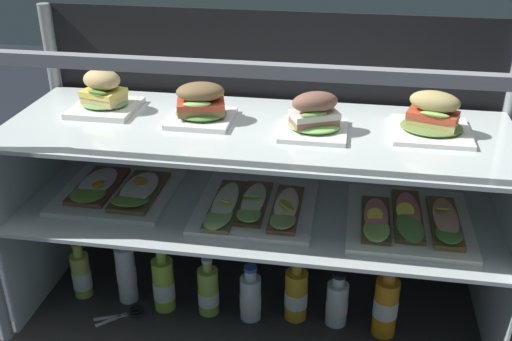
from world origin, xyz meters
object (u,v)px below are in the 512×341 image
(plated_roll_sandwich_right_of_center, at_px, (432,119))
(open_sandwich_tray_mid_left, at_px, (255,207))
(plated_roll_sandwich_near_left_corner, at_px, (201,106))
(juice_bottle_front_second, at_px, (81,275))
(open_sandwich_tray_right_of_center, at_px, (118,189))
(open_sandwich_tray_near_right_corner, at_px, (411,220))
(juice_bottle_front_middle, at_px, (126,272))
(juice_bottle_near_post, at_px, (337,303))
(juice_bottle_back_right, at_px, (251,297))
(juice_bottle_front_fourth, at_px, (386,306))
(plated_roll_sandwich_near_right_corner, at_px, (314,117))
(kitchen_scissors, at_px, (131,313))
(juice_bottle_front_left_end, at_px, (296,294))
(plated_roll_sandwich_mid_left, at_px, (104,95))
(juice_bottle_back_center, at_px, (208,291))
(juice_bottle_front_right_end, at_px, (164,284))

(plated_roll_sandwich_right_of_center, height_order, open_sandwich_tray_mid_left, plated_roll_sandwich_right_of_center)
(plated_roll_sandwich_near_left_corner, bearing_deg, juice_bottle_front_second, -171.72)
(open_sandwich_tray_right_of_center, distance_m, open_sandwich_tray_near_right_corner, 0.87)
(juice_bottle_front_middle, relative_size, juice_bottle_near_post, 1.30)
(juice_bottle_back_right, xyz_separation_m, juice_bottle_front_fourth, (0.41, -0.00, 0.02))
(plated_roll_sandwich_near_right_corner, height_order, plated_roll_sandwich_right_of_center, plated_roll_sandwich_right_of_center)
(open_sandwich_tray_mid_left, height_order, juice_bottle_front_fourth, open_sandwich_tray_mid_left)
(open_sandwich_tray_mid_left, bearing_deg, juice_bottle_front_middle, -178.45)
(plated_roll_sandwich_near_left_corner, xyz_separation_m, kitchen_scissors, (-0.22, -0.13, -0.66))
(juice_bottle_front_second, relative_size, kitchen_scissors, 1.29)
(juice_bottle_front_second, height_order, juice_bottle_back_right, juice_bottle_front_second)
(juice_bottle_back_right, bearing_deg, plated_roll_sandwich_near_left_corner, 152.51)
(juice_bottle_front_fourth, relative_size, kitchen_scissors, 1.51)
(juice_bottle_front_second, xyz_separation_m, juice_bottle_back_right, (0.56, -0.02, -0.00))
(juice_bottle_front_second, distance_m, juice_bottle_front_left_end, 0.70)
(plated_roll_sandwich_mid_left, height_order, plated_roll_sandwich_near_right_corner, plated_roll_sandwich_mid_left)
(plated_roll_sandwich_near_right_corner, height_order, kitchen_scissors, plated_roll_sandwich_near_right_corner)
(open_sandwich_tray_right_of_center, xyz_separation_m, juice_bottle_back_center, (0.29, -0.06, -0.30))
(open_sandwich_tray_mid_left, height_order, kitchen_scissors, open_sandwich_tray_mid_left)
(plated_roll_sandwich_near_left_corner, height_order, juice_bottle_back_center, plated_roll_sandwich_near_left_corner)
(juice_bottle_front_left_end, xyz_separation_m, juice_bottle_near_post, (0.13, -0.01, -0.01))
(open_sandwich_tray_right_of_center, height_order, juice_bottle_back_center, open_sandwich_tray_right_of_center)
(plated_roll_sandwich_right_of_center, height_order, juice_bottle_front_fourth, plated_roll_sandwich_right_of_center)
(juice_bottle_front_second, xyz_separation_m, juice_bottle_front_fourth, (0.97, -0.02, 0.02))
(plated_roll_sandwich_mid_left, relative_size, kitchen_scissors, 1.20)
(plated_roll_sandwich_mid_left, bearing_deg, juice_bottle_front_right_end, -32.40)
(plated_roll_sandwich_right_of_center, distance_m, juice_bottle_near_post, 0.62)
(juice_bottle_front_fourth, bearing_deg, juice_bottle_back_right, 179.72)
(juice_bottle_front_left_end, bearing_deg, kitchen_scissors, -171.82)
(juice_bottle_back_center, bearing_deg, plated_roll_sandwich_mid_left, 161.35)
(plated_roll_sandwich_near_right_corner, bearing_deg, plated_roll_sandwich_mid_left, 174.10)
(plated_roll_sandwich_near_left_corner, bearing_deg, juice_bottle_front_fourth, -8.28)
(juice_bottle_back_right, bearing_deg, juice_bottle_front_left_end, 10.28)
(juice_bottle_front_middle, xyz_separation_m, juice_bottle_front_left_end, (0.54, 0.00, -0.02))
(juice_bottle_front_right_end, height_order, kitchen_scissors, juice_bottle_front_right_end)
(plated_roll_sandwich_near_right_corner, bearing_deg, juice_bottle_back_center, -171.84)
(plated_roll_sandwich_mid_left, xyz_separation_m, juice_bottle_front_middle, (0.05, -0.09, -0.56))
(juice_bottle_front_left_end, bearing_deg, juice_bottle_front_middle, -179.57)
(plated_roll_sandwich_right_of_center, xyz_separation_m, open_sandwich_tray_right_of_center, (-0.90, -0.03, -0.28))
(plated_roll_sandwich_near_left_corner, height_order, open_sandwich_tray_right_of_center, plated_roll_sandwich_near_left_corner)
(plated_roll_sandwich_right_of_center, relative_size, open_sandwich_tray_mid_left, 0.54)
(open_sandwich_tray_mid_left, height_order, juice_bottle_front_middle, open_sandwich_tray_mid_left)
(juice_bottle_front_second, xyz_separation_m, juice_bottle_front_middle, (0.15, 0.00, 0.03))
(open_sandwich_tray_near_right_corner, distance_m, kitchen_scissors, 0.91)
(open_sandwich_tray_near_right_corner, distance_m, juice_bottle_back_right, 0.54)
(plated_roll_sandwich_right_of_center, xyz_separation_m, juice_bottle_front_fourth, (-0.07, -0.10, -0.56))
(juice_bottle_back_center, relative_size, juice_bottle_near_post, 1.09)
(juice_bottle_back_center, relative_size, juice_bottle_front_left_end, 0.89)
(plated_roll_sandwich_near_left_corner, relative_size, juice_bottle_back_right, 0.92)
(plated_roll_sandwich_mid_left, xyz_separation_m, plated_roll_sandwich_right_of_center, (0.93, -0.02, -0.01))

